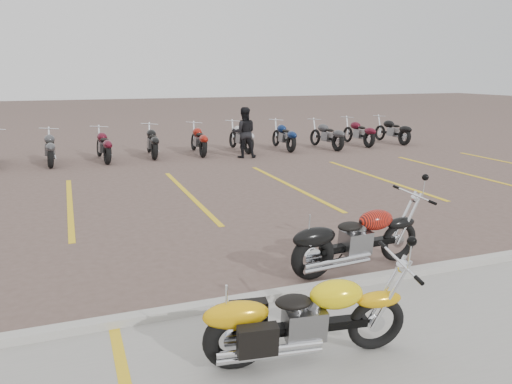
# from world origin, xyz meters

# --- Properties ---
(ground) EXTENTS (100.00, 100.00, 0.00)m
(ground) POSITION_xyz_m (0.00, 0.00, 0.00)
(ground) COLOR brown
(ground) RESTS_ON ground
(curb) EXTENTS (60.00, 0.18, 0.12)m
(curb) POSITION_xyz_m (0.00, -2.00, 0.06)
(curb) COLOR #ADAAA3
(curb) RESTS_ON ground
(parking_stripes) EXTENTS (38.00, 5.50, 0.01)m
(parking_stripes) POSITION_xyz_m (0.00, 4.00, 0.00)
(parking_stripes) COLOR gold
(parking_stripes) RESTS_ON ground
(yellow_cruiser) EXTENTS (2.13, 0.45, 0.88)m
(yellow_cruiser) POSITION_xyz_m (-0.56, -3.36, 0.44)
(yellow_cruiser) COLOR black
(yellow_cruiser) RESTS_ON ground
(flame_cruiser) EXTENTS (2.22, 0.39, 0.91)m
(flame_cruiser) POSITION_xyz_m (1.19, -1.50, 0.45)
(flame_cruiser) COLOR black
(flame_cruiser) RESTS_ON ground
(person_b) EXTENTS (0.98, 0.85, 1.73)m
(person_b) POSITION_xyz_m (3.04, 8.61, 0.86)
(person_b) COLOR black
(person_b) RESTS_ON ground
(bg_bike_row) EXTENTS (20.50, 2.02, 1.10)m
(bg_bike_row) POSITION_xyz_m (0.07, 9.75, 0.55)
(bg_bike_row) COLOR black
(bg_bike_row) RESTS_ON ground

